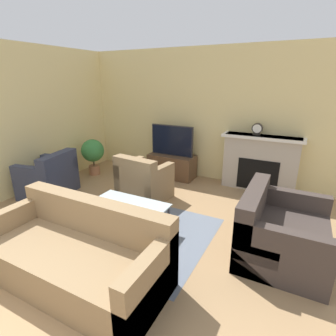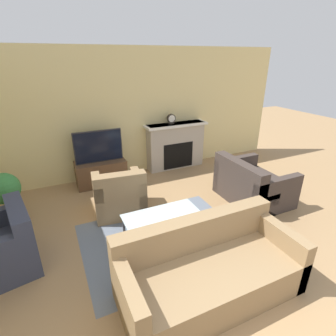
{
  "view_description": "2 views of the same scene",
  "coord_description": "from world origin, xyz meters",
  "px_view_note": "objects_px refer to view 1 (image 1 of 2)",
  "views": [
    {
      "loc": [
        2.0,
        -0.33,
        2.07
      ],
      "look_at": [
        0.15,
        3.25,
        0.71
      ],
      "focal_mm": 28.0,
      "sensor_mm": 36.0,
      "label": 1
    },
    {
      "loc": [
        -1.3,
        -0.52,
        2.5
      ],
      "look_at": [
        0.29,
        2.9,
        0.89
      ],
      "focal_mm": 28.0,
      "sensor_mm": 36.0,
      "label": 2
    }
  ],
  "objects_px": {
    "couch_loveseat": "(280,234)",
    "armchair_by_window": "(50,179)",
    "couch_sectional": "(77,255)",
    "potted_plant": "(93,152)",
    "armchair_accent": "(143,183)",
    "mantel_clock": "(257,129)",
    "coffee_table": "(128,207)",
    "tv": "(172,140)"
  },
  "relations": [
    {
      "from": "tv",
      "to": "armchair_by_window",
      "type": "relative_size",
      "value": 0.96
    },
    {
      "from": "potted_plant",
      "to": "couch_sectional",
      "type": "bearing_deg",
      "value": -50.42
    },
    {
      "from": "couch_sectional",
      "to": "coffee_table",
      "type": "height_order",
      "value": "couch_sectional"
    },
    {
      "from": "potted_plant",
      "to": "tv",
      "type": "bearing_deg",
      "value": 21.96
    },
    {
      "from": "tv",
      "to": "armchair_accent",
      "type": "relative_size",
      "value": 1.06
    },
    {
      "from": "couch_loveseat",
      "to": "armchair_by_window",
      "type": "relative_size",
      "value": 1.23
    },
    {
      "from": "tv",
      "to": "couch_loveseat",
      "type": "distance_m",
      "value": 3.08
    },
    {
      "from": "couch_loveseat",
      "to": "armchair_by_window",
      "type": "bearing_deg",
      "value": 90.67
    },
    {
      "from": "tv",
      "to": "couch_sectional",
      "type": "distance_m",
      "value": 3.38
    },
    {
      "from": "tv",
      "to": "couch_loveseat",
      "type": "height_order",
      "value": "tv"
    },
    {
      "from": "tv",
      "to": "armchair_accent",
      "type": "distance_m",
      "value": 1.36
    },
    {
      "from": "armchair_by_window",
      "to": "mantel_clock",
      "type": "bearing_deg",
      "value": 111.25
    },
    {
      "from": "coffee_table",
      "to": "potted_plant",
      "type": "height_order",
      "value": "potted_plant"
    },
    {
      "from": "coffee_table",
      "to": "mantel_clock",
      "type": "bearing_deg",
      "value": 62.08
    },
    {
      "from": "tv",
      "to": "couch_loveseat",
      "type": "relative_size",
      "value": 0.78
    },
    {
      "from": "couch_sectional",
      "to": "armchair_accent",
      "type": "height_order",
      "value": "same"
    },
    {
      "from": "couch_loveseat",
      "to": "armchair_by_window",
      "type": "distance_m",
      "value": 4.0
    },
    {
      "from": "armchair_by_window",
      "to": "coffee_table",
      "type": "height_order",
      "value": "armchair_by_window"
    },
    {
      "from": "couch_loveseat",
      "to": "potted_plant",
      "type": "xyz_separation_m",
      "value": [
        -4.05,
        1.19,
        0.23
      ]
    },
    {
      "from": "tv",
      "to": "couch_sectional",
      "type": "bearing_deg",
      "value": -81.13
    },
    {
      "from": "armchair_accent",
      "to": "potted_plant",
      "type": "distance_m",
      "value": 1.82
    },
    {
      "from": "couch_sectional",
      "to": "armchair_by_window",
      "type": "bearing_deg",
      "value": 146.75
    },
    {
      "from": "couch_loveseat",
      "to": "armchair_accent",
      "type": "xyz_separation_m",
      "value": [
        -2.34,
        0.6,
        0.02
      ]
    },
    {
      "from": "armchair_accent",
      "to": "mantel_clock",
      "type": "height_order",
      "value": "mantel_clock"
    },
    {
      "from": "tv",
      "to": "armchair_by_window",
      "type": "bearing_deg",
      "value": -130.06
    },
    {
      "from": "couch_loveseat",
      "to": "coffee_table",
      "type": "xyz_separation_m",
      "value": [
        -1.97,
        -0.38,
        0.08
      ]
    },
    {
      "from": "tv",
      "to": "potted_plant",
      "type": "distance_m",
      "value": 1.81
    },
    {
      "from": "tv",
      "to": "coffee_table",
      "type": "bearing_deg",
      "value": -79.19
    },
    {
      "from": "potted_plant",
      "to": "mantel_clock",
      "type": "distance_m",
      "value": 3.52
    },
    {
      "from": "couch_loveseat",
      "to": "potted_plant",
      "type": "height_order",
      "value": "couch_loveseat"
    },
    {
      "from": "couch_sectional",
      "to": "armchair_accent",
      "type": "xyz_separation_m",
      "value": [
        -0.46,
        2.04,
        0.02
      ]
    },
    {
      "from": "couch_sectional",
      "to": "potted_plant",
      "type": "bearing_deg",
      "value": 129.58
    },
    {
      "from": "couch_loveseat",
      "to": "potted_plant",
      "type": "relative_size",
      "value": 1.51
    },
    {
      "from": "tv",
      "to": "coffee_table",
      "type": "xyz_separation_m",
      "value": [
        0.43,
        -2.24,
        -0.46
      ]
    },
    {
      "from": "armchair_accent",
      "to": "coffee_table",
      "type": "relative_size",
      "value": 0.81
    },
    {
      "from": "couch_sectional",
      "to": "couch_loveseat",
      "type": "distance_m",
      "value": 2.37
    },
    {
      "from": "couch_sectional",
      "to": "mantel_clock",
      "type": "relative_size",
      "value": 8.95
    },
    {
      "from": "coffee_table",
      "to": "mantel_clock",
      "type": "xyz_separation_m",
      "value": [
        1.27,
        2.4,
        0.82
      ]
    },
    {
      "from": "couch_loveseat",
      "to": "potted_plant",
      "type": "bearing_deg",
      "value": 73.62
    },
    {
      "from": "mantel_clock",
      "to": "potted_plant",
      "type": "bearing_deg",
      "value": -166.06
    },
    {
      "from": "potted_plant",
      "to": "mantel_clock",
      "type": "height_order",
      "value": "mantel_clock"
    },
    {
      "from": "couch_sectional",
      "to": "couch_loveseat",
      "type": "bearing_deg",
      "value": 37.32
    }
  ]
}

